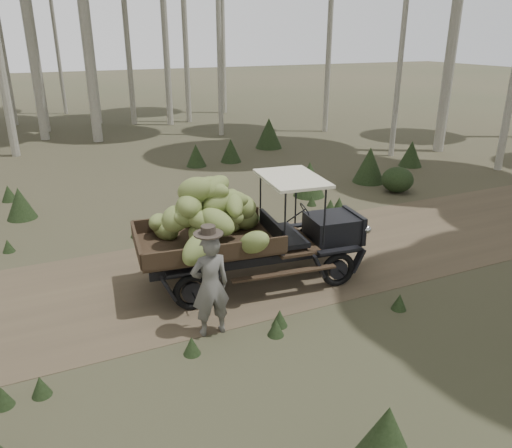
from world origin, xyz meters
The scene contains 5 objects.
ground centered at (0.00, 0.00, 0.00)m, with size 120.00×120.00×0.00m, color #473D2B.
dirt_track centered at (0.00, 0.00, 0.00)m, with size 70.00×4.00×0.01m, color brown.
banana_truck centered at (-0.01, -0.44, 1.32)m, with size 4.62×2.45×2.28m.
farmer centered at (-0.94, -1.94, 0.89)m, with size 0.63×0.46×1.87m.
undergrowth centered at (-0.04, -0.41, 0.52)m, with size 22.95×21.69×1.35m.
Camera 1 is at (-3.17, -8.58, 4.59)m, focal length 35.00 mm.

